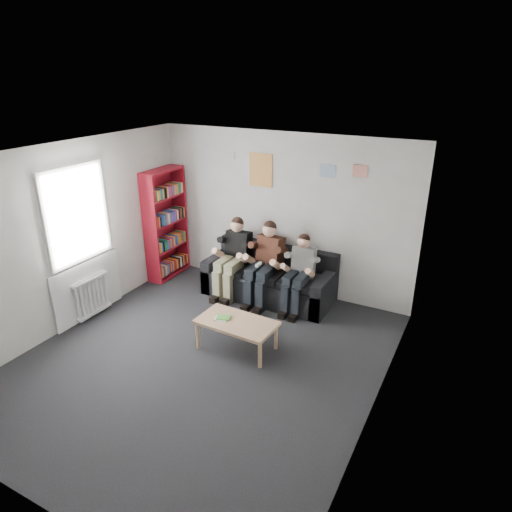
{
  "coord_description": "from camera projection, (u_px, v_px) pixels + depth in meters",
  "views": [
    {
      "loc": [
        3.02,
        -4.16,
        3.62
      ],
      "look_at": [
        0.14,
        1.3,
        1.06
      ],
      "focal_mm": 32.0,
      "sensor_mm": 36.0,
      "label": 1
    }
  ],
  "objects": [
    {
      "name": "sofa",
      "position": [
        270.0,
        280.0,
        7.69
      ],
      "size": [
        2.16,
        0.88,
        0.83
      ],
      "color": "black",
      "rests_on": "ground"
    },
    {
      "name": "room_shell",
      "position": [
        197.0,
        268.0,
        5.57
      ],
      "size": [
        5.0,
        5.0,
        5.0
      ],
      "color": "black",
      "rests_on": "ground"
    },
    {
      "name": "radiator",
      "position": [
        92.0,
        296.0,
        7.05
      ],
      "size": [
        0.1,
        0.64,
        0.6
      ],
      "color": "white",
      "rests_on": "ground"
    },
    {
      "name": "person_middle",
      "position": [
        264.0,
        264.0,
        7.39
      ],
      "size": [
        0.42,
        0.9,
        1.35
      ],
      "rotation": [
        0.0,
        0.0,
        -0.15
      ],
      "color": "#4F261A",
      "rests_on": "sofa"
    },
    {
      "name": "poster_sign",
      "position": [
        229.0,
        155.0,
        7.69
      ],
      "size": [
        0.2,
        0.01,
        0.14
      ],
      "primitive_type": "cube",
      "color": "silver",
      "rests_on": "room_shell"
    },
    {
      "name": "poster_blue",
      "position": [
        328.0,
        171.0,
        6.97
      ],
      "size": [
        0.25,
        0.01,
        0.2
      ],
      "primitive_type": "cube",
      "color": "#3879BF",
      "rests_on": "room_shell"
    },
    {
      "name": "coffee_table",
      "position": [
        237.0,
        325.0,
        6.21
      ],
      "size": [
        1.07,
        0.59,
        0.43
      ],
      "rotation": [
        0.0,
        0.0,
        -0.04
      ],
      "color": "tan",
      "rests_on": "ground"
    },
    {
      "name": "person_left",
      "position": [
        232.0,
        258.0,
        7.65
      ],
      "size": [
        0.41,
        0.87,
        1.32
      ],
      "rotation": [
        0.0,
        0.0,
        0.04
      ],
      "color": "black",
      "rests_on": "sofa"
    },
    {
      "name": "person_right",
      "position": [
        299.0,
        274.0,
        7.15
      ],
      "size": [
        0.36,
        0.78,
        1.23
      ],
      "rotation": [
        0.0,
        0.0,
        0.13
      ],
      "color": "silver",
      "rests_on": "sofa"
    },
    {
      "name": "bookshelf",
      "position": [
        166.0,
        224.0,
        8.23
      ],
      "size": [
        0.3,
        0.9,
        2.0
      ],
      "rotation": [
        0.0,
        0.0,
        0.03
      ],
      "color": "maroon",
      "rests_on": "ground"
    },
    {
      "name": "poster_pink",
      "position": [
        360.0,
        171.0,
        6.74
      ],
      "size": [
        0.22,
        0.01,
        0.18
      ],
      "primitive_type": "cube",
      "color": "#D642A6",
      "rests_on": "room_shell"
    },
    {
      "name": "window",
      "position": [
        82.0,
        254.0,
        6.82
      ],
      "size": [
        0.05,
        1.3,
        2.36
      ],
      "color": "white",
      "rests_on": "room_shell"
    },
    {
      "name": "game_cases",
      "position": [
        222.0,
        318.0,
        6.24
      ],
      "size": [
        0.2,
        0.16,
        0.03
      ],
      "rotation": [
        0.0,
        0.0,
        0.24
      ],
      "color": "white",
      "rests_on": "coffee_table"
    },
    {
      "name": "poster_large",
      "position": [
        261.0,
        170.0,
        7.51
      ],
      "size": [
        0.42,
        0.01,
        0.55
      ],
      "primitive_type": "cube",
      "color": "gold",
      "rests_on": "room_shell"
    }
  ]
}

